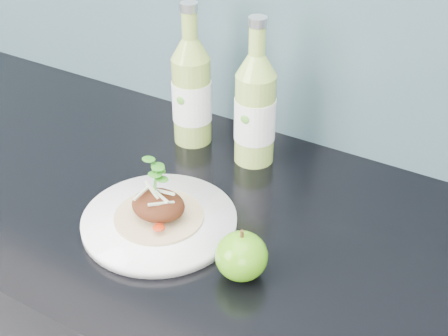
{
  "coord_description": "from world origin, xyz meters",
  "views": [
    {
      "loc": [
        0.47,
        1.03,
        1.51
      ],
      "look_at": [
        0.07,
        1.69,
        1.0
      ],
      "focal_mm": 50.0,
      "sensor_mm": 36.0,
      "label": 1
    }
  ],
  "objects_px": {
    "cider_bottle_right": "(255,110)",
    "dinner_plate": "(159,221)",
    "green_apple": "(241,256)",
    "cider_bottle_left": "(192,91)"
  },
  "relations": [
    {
      "from": "cider_bottle_right",
      "to": "dinner_plate",
      "type": "bearing_deg",
      "value": -100.64
    },
    {
      "from": "green_apple",
      "to": "cider_bottle_left",
      "type": "xyz_separation_m",
      "value": [
        -0.26,
        0.27,
        0.07
      ]
    },
    {
      "from": "green_apple",
      "to": "dinner_plate",
      "type": "bearing_deg",
      "value": 169.42
    },
    {
      "from": "dinner_plate",
      "to": "cider_bottle_left",
      "type": "height_order",
      "value": "cider_bottle_left"
    },
    {
      "from": "dinner_plate",
      "to": "cider_bottle_left",
      "type": "distance_m",
      "value": 0.28
    },
    {
      "from": "dinner_plate",
      "to": "cider_bottle_left",
      "type": "xyz_separation_m",
      "value": [
        -0.1,
        0.24,
        0.09
      ]
    },
    {
      "from": "dinner_plate",
      "to": "cider_bottle_right",
      "type": "relative_size",
      "value": 1.04
    },
    {
      "from": "green_apple",
      "to": "cider_bottle_right",
      "type": "height_order",
      "value": "cider_bottle_right"
    },
    {
      "from": "dinner_plate",
      "to": "green_apple",
      "type": "xyz_separation_m",
      "value": [
        0.16,
        -0.03,
        0.03
      ]
    },
    {
      "from": "green_apple",
      "to": "cider_bottle_left",
      "type": "height_order",
      "value": "cider_bottle_left"
    }
  ]
}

